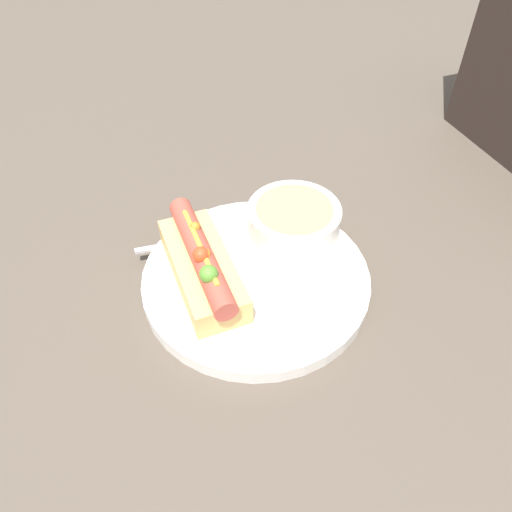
# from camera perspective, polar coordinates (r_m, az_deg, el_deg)

# --- Properties ---
(ground_plane) EXTENTS (4.00, 4.00, 0.00)m
(ground_plane) POSITION_cam_1_polar(r_m,az_deg,el_deg) (0.54, 0.00, -3.27)
(ground_plane) COLOR #4C4238
(dinner_plate) EXTENTS (0.24, 0.24, 0.02)m
(dinner_plate) POSITION_cam_1_polar(r_m,az_deg,el_deg) (0.54, 0.00, -2.69)
(dinner_plate) COLOR white
(dinner_plate) RESTS_ON ground_plane
(hot_dog) EXTENTS (0.16, 0.06, 0.06)m
(hot_dog) POSITION_cam_1_polar(r_m,az_deg,el_deg) (0.51, -6.15, -1.05)
(hot_dog) COLOR #DBAD60
(hot_dog) RESTS_ON dinner_plate
(soup_bowl) EXTENTS (0.10, 0.10, 0.05)m
(soup_bowl) POSITION_cam_1_polar(r_m,az_deg,el_deg) (0.54, 4.29, 3.52)
(soup_bowl) COLOR silver
(soup_bowl) RESTS_ON dinner_plate
(spoon) EXTENTS (0.04, 0.17, 0.01)m
(spoon) POSITION_cam_1_polar(r_m,az_deg,el_deg) (0.57, -0.77, 3.01)
(spoon) COLOR #B7B7BC
(spoon) RESTS_ON dinner_plate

